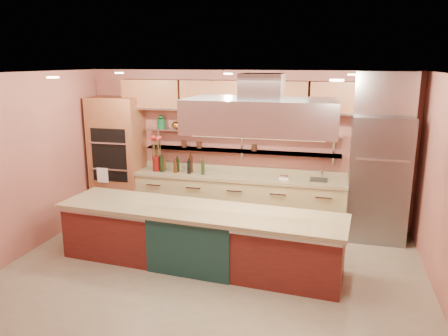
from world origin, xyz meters
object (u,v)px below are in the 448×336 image
(kitchen_scale, at_px, (284,177))
(green_canister, at_px, (215,126))
(island, at_px, (199,237))
(copper_kettle, at_px, (176,125))
(refrigerator, at_px, (378,179))
(flower_vase, at_px, (157,164))

(kitchen_scale, xyz_separation_m, green_canister, (-1.33, 0.22, 0.82))
(island, height_order, copper_kettle, copper_kettle)
(green_canister, bearing_deg, kitchen_scale, -9.42)
(refrigerator, distance_m, green_canister, 2.99)
(refrigerator, distance_m, flower_vase, 3.98)
(flower_vase, height_order, kitchen_scale, flower_vase)
(refrigerator, xyz_separation_m, copper_kettle, (-3.65, 0.23, 0.73))
(flower_vase, bearing_deg, refrigerator, -0.14)
(refrigerator, height_order, island, refrigerator)
(flower_vase, xyz_separation_m, kitchen_scale, (2.41, 0.00, -0.10))
(refrigerator, distance_m, island, 3.17)
(island, relative_size, copper_kettle, 23.79)
(green_canister, bearing_deg, island, -81.38)
(copper_kettle, xyz_separation_m, green_canister, (0.76, 0.00, 0.01))
(kitchen_scale, bearing_deg, island, -113.60)
(flower_vase, distance_m, kitchen_scale, 2.41)
(kitchen_scale, bearing_deg, green_canister, 177.73)
(island, distance_m, kitchen_scale, 2.09)
(island, distance_m, copper_kettle, 2.60)
(refrigerator, height_order, flower_vase, refrigerator)
(kitchen_scale, relative_size, green_canister, 0.94)
(island, relative_size, green_canister, 25.23)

